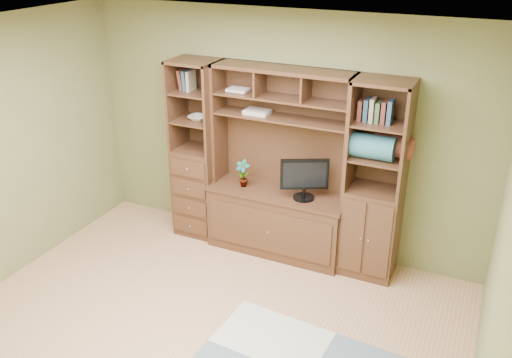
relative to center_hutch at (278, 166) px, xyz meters
The scene contains 10 objects.
room 1.76m from the center_hutch, 92.26° to the right, with size 4.60×4.10×2.64m.
center_hutch is the anchor object (origin of this frame).
left_tower 1.00m from the center_hutch, behind, with size 0.50×0.45×2.05m, color #442717.
right_tower 1.03m from the center_hutch, ahead, with size 0.55×0.45×2.05m, color #442717.
monitor 0.31m from the center_hutch, ahead, with size 0.50×0.22×0.61m, color black.
orchid 0.42m from the center_hutch, behind, with size 0.16×0.11×0.31m, color #AE683A.
magazines 0.61m from the center_hutch, 162.17° to the left, with size 0.26×0.19×0.04m, color #BBAB9F.
bowl 1.05m from the center_hutch, behind, with size 0.20×0.20×0.05m, color beige.
blanket_teal 1.05m from the center_hutch, ahead, with size 0.41×0.24×0.24m, color #2B6373.
blanket_red 1.21m from the center_hutch, ahead, with size 0.39×0.21×0.21m, color brown.
Camera 1 is at (2.06, -3.11, 3.27)m, focal length 38.00 mm.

